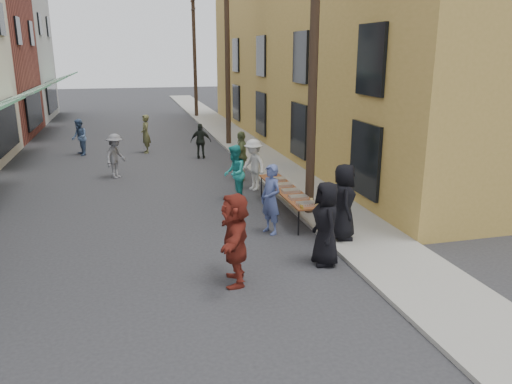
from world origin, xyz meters
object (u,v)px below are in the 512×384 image
guest_front_a (326,223)px  utility_pole_mid (227,56)px  guest_front_c (234,173)px  utility_pole_far (195,55)px  catering_tray_sausage (306,204)px  serving_table (287,191)px  utility_pole_near (314,60)px  server (344,202)px

guest_front_a → utility_pole_mid: bearing=179.7°
guest_front_a → guest_front_c: bearing=-167.2°
utility_pole_far → catering_tray_sausage: bearing=-91.3°
serving_table → utility_pole_near: bearing=-28.6°
guest_front_c → guest_front_a: bearing=27.2°
catering_tray_sausage → guest_front_a: (-0.31, -2.12, 0.19)m
utility_pole_mid → guest_front_a: utility_pole_mid is taller
guest_front_a → serving_table: bearing=178.3°
utility_pole_near → utility_pole_mid: (0.00, 12.00, 0.00)m
utility_pole_near → utility_pole_far: size_ratio=1.00×
catering_tray_sausage → utility_pole_mid: bearing=87.5°
utility_pole_near → guest_front_c: bearing=132.2°
guest_front_c → utility_pole_mid: bearing=-173.0°
guest_front_c → serving_table: bearing=53.6°
utility_pole_mid → guest_front_a: size_ratio=4.60×
utility_pole_near → serving_table: bearing=151.4°
guest_front_c → server: 4.71m
guest_front_c → server: size_ratio=0.95×
catering_tray_sausage → guest_front_a: guest_front_a is taller
serving_table → guest_front_a: 3.79m
utility_pole_near → utility_pole_far: same height
utility_pole_mid → utility_pole_near: bearing=-90.0°
utility_pole_mid → guest_front_c: utility_pole_mid is taller
utility_pole_near → guest_front_c: (-1.84, 2.03, -3.58)m
utility_pole_far → server: (0.05, -26.28, -3.42)m
utility_pole_far → serving_table: (-0.59, -23.68, -3.79)m
catering_tray_sausage → utility_pole_near: bearing=66.1°
serving_table → server: 2.70m
serving_table → guest_front_a: (-0.31, -3.77, 0.27)m
catering_tray_sausage → guest_front_c: size_ratio=0.27×
utility_pole_near → utility_pole_mid: same height
utility_pole_far → guest_front_a: size_ratio=4.60×
utility_pole_far → guest_front_c: bearing=-94.8°
utility_pole_far → serving_table: size_ratio=2.25×
serving_table → catering_tray_sausage: bearing=-90.0°
utility_pole_near → guest_front_a: bearing=-104.6°
utility_pole_far → server: size_ratio=4.61×
server → guest_front_a: bearing=157.3°
guest_front_a → server: (0.95, 1.16, 0.10)m
guest_front_a → utility_pole_near: bearing=168.4°
guest_front_a → guest_front_c: 5.55m
utility_pole_near → catering_tray_sausage: size_ratio=18.00×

